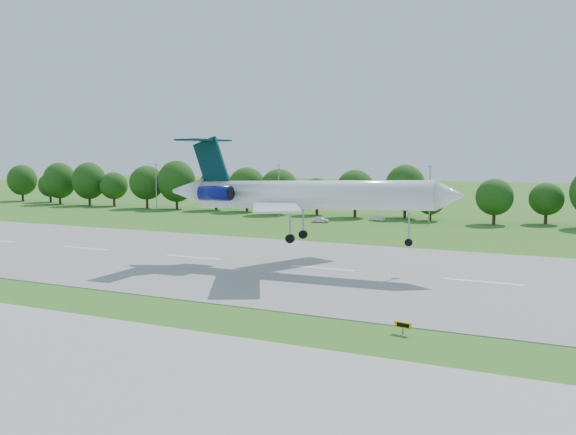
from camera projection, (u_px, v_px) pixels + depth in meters
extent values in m
plane|color=#366C1C|center=(431.00, 339.00, 51.22)|extent=(600.00, 600.00, 0.00)
cube|color=gray|center=(483.00, 282.00, 73.58)|extent=(400.00, 45.00, 0.08)
cube|color=#ADADA8|center=(353.00, 423.00, 35.12)|extent=(400.00, 23.00, 0.08)
cylinder|color=#382314|center=(44.00, 196.00, 194.34)|extent=(0.70, 0.70, 3.60)
sphere|color=#194010|center=(43.00, 182.00, 193.90)|extent=(8.40, 8.40, 8.40)
cylinder|color=#382314|center=(150.00, 201.00, 176.91)|extent=(0.70, 0.70, 3.60)
sphere|color=#194010|center=(149.00, 185.00, 176.47)|extent=(8.40, 8.40, 8.40)
cylinder|color=#382314|center=(279.00, 206.00, 159.49)|extent=(0.70, 0.70, 3.60)
sphere|color=#194010|center=(279.00, 188.00, 159.05)|extent=(8.40, 8.40, 8.40)
cylinder|color=#382314|center=(440.00, 212.00, 142.06)|extent=(0.70, 0.70, 3.60)
sphere|color=#194010|center=(440.00, 192.00, 141.62)|extent=(8.40, 8.40, 8.40)
cylinder|color=gray|center=(156.00, 188.00, 163.19)|extent=(0.24, 0.24, 12.00)
cube|color=gray|center=(156.00, 164.00, 162.59)|extent=(0.90, 0.25, 0.18)
cylinder|color=gray|center=(279.00, 192.00, 147.94)|extent=(0.24, 0.24, 12.00)
cube|color=gray|center=(279.00, 165.00, 147.34)|extent=(0.90, 0.25, 0.18)
cylinder|color=gray|center=(430.00, 196.00, 132.70)|extent=(0.24, 0.24, 12.00)
cube|color=gray|center=(430.00, 167.00, 132.09)|extent=(0.90, 0.25, 0.18)
cylinder|color=white|center=(312.00, 195.00, 82.00)|extent=(31.58, 5.58, 4.25)
cone|color=white|center=(450.00, 196.00, 75.37)|extent=(3.63, 3.86, 3.72)
cone|color=white|center=(189.00, 191.00, 88.90)|extent=(5.30, 3.96, 3.75)
cube|color=white|center=(276.00, 207.00, 76.09)|extent=(11.08, 14.44, 0.36)
cube|color=white|center=(317.00, 199.00, 89.55)|extent=(9.84, 14.56, 0.36)
cube|color=#04282F|center=(211.00, 162.00, 87.15)|extent=(5.43, 0.85, 7.09)
cube|color=#04282F|center=(204.00, 140.00, 87.25)|extent=(3.95, 10.12, 0.29)
cylinder|color=navy|center=(215.00, 193.00, 84.26)|extent=(4.54, 2.25, 2.07)
cylinder|color=navy|center=(234.00, 191.00, 89.25)|extent=(4.54, 2.25, 2.07)
cylinder|color=gray|center=(409.00, 227.00, 77.59)|extent=(0.21, 0.21, 3.66)
cylinder|color=black|center=(409.00, 242.00, 77.78)|extent=(0.96, 0.37, 0.94)
cylinder|color=gray|center=(290.00, 224.00, 81.04)|extent=(0.25, 0.25, 3.66)
cylinder|color=black|center=(290.00, 239.00, 81.22)|extent=(1.18, 0.54, 1.15)
cylinder|color=gray|center=(303.00, 221.00, 85.27)|extent=(0.25, 0.25, 3.66)
cylinder|color=black|center=(303.00, 234.00, 85.45)|extent=(1.18, 0.54, 1.15)
cube|color=gray|center=(403.00, 330.00, 52.51)|extent=(0.11, 0.11, 0.65)
cube|color=#F4B70C|center=(403.00, 325.00, 52.47)|extent=(1.50, 0.46, 0.51)
cube|color=black|center=(402.00, 325.00, 52.39)|extent=(1.10, 0.24, 0.33)
imported|color=silver|center=(378.00, 218.00, 141.27)|extent=(3.42, 1.48, 1.10)
imported|color=white|center=(320.00, 220.00, 137.47)|extent=(3.91, 1.75, 1.31)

